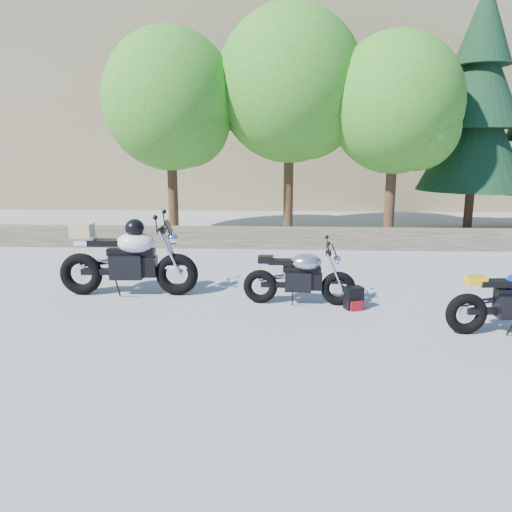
% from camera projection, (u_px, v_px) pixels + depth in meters
% --- Properties ---
extents(ground, '(90.00, 90.00, 0.00)m').
position_uv_depth(ground, '(239.00, 320.00, 7.35)').
color(ground, gray).
rests_on(ground, ground).
extents(stone_wall, '(22.00, 0.55, 0.50)m').
position_uv_depth(stone_wall, '(257.00, 238.00, 12.67)').
color(stone_wall, '#463F2E').
rests_on(stone_wall, ground).
extents(hillside, '(80.00, 30.00, 15.00)m').
position_uv_depth(hillside, '(319.00, 70.00, 32.94)').
color(hillside, olive).
rests_on(hillside, ground).
extents(tree_decid_left, '(3.67, 3.67, 5.62)m').
position_uv_depth(tree_decid_left, '(173.00, 105.00, 13.67)').
color(tree_decid_left, '#382314').
rests_on(tree_decid_left, ground).
extents(tree_decid_mid, '(4.08, 4.08, 6.24)m').
position_uv_depth(tree_decid_mid, '(294.00, 90.00, 13.81)').
color(tree_decid_mid, '#382314').
rests_on(tree_decid_mid, ground).
extents(tree_decid_right, '(3.54, 3.54, 5.41)m').
position_uv_depth(tree_decid_right, '(400.00, 109.00, 13.19)').
color(tree_decid_right, '#382314').
rests_on(tree_decid_right, ground).
extents(conifer_near, '(3.17, 3.17, 7.06)m').
position_uv_depth(conifer_near, '(478.00, 105.00, 14.26)').
color(conifer_near, '#382314').
rests_on(conifer_near, ground).
extents(silver_bike, '(1.82, 0.58, 0.91)m').
position_uv_depth(silver_bike, '(300.00, 277.00, 8.01)').
color(silver_bike, black).
rests_on(silver_bike, ground).
extents(white_bike, '(2.38, 0.76, 1.32)m').
position_uv_depth(white_bike, '(127.00, 258.00, 8.48)').
color(white_bike, black).
rests_on(white_bike, ground).
extents(backpack, '(0.31, 0.29, 0.36)m').
position_uv_depth(backpack, '(354.00, 298.00, 7.81)').
color(backpack, black).
rests_on(backpack, ground).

